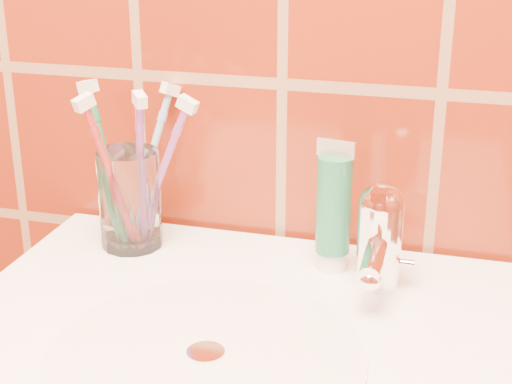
% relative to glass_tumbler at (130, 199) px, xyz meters
% --- Properties ---
extents(glass_tumbler, '(0.09, 0.09, 0.12)m').
position_rel_glass_tumbler_xyz_m(glass_tumbler, '(0.00, 0.00, 0.00)').
color(glass_tumbler, white).
rests_on(glass_tumbler, pedestal_sink).
extents(toothpaste_tube, '(0.04, 0.04, 0.15)m').
position_rel_glass_tumbler_xyz_m(toothpaste_tube, '(0.25, 0.00, 0.01)').
color(toothpaste_tube, white).
rests_on(toothpaste_tube, pedestal_sink).
extents(faucet, '(0.05, 0.11, 0.12)m').
position_rel_glass_tumbler_xyz_m(faucet, '(0.30, -0.03, 0.00)').
color(faucet, white).
rests_on(faucet, pedestal_sink).
extents(toothbrush_0, '(0.12, 0.12, 0.19)m').
position_rel_glass_tumbler_xyz_m(toothbrush_0, '(0.04, 0.00, 0.03)').
color(toothbrush_0, '#8B489C').
rests_on(toothbrush_0, glass_tumbler).
extents(toothbrush_1, '(0.13, 0.17, 0.21)m').
position_rel_glass_tumbler_xyz_m(toothbrush_1, '(0.01, 0.04, 0.03)').
color(toothbrush_1, '#7AADD9').
rests_on(toothbrush_1, glass_tumbler).
extents(toothbrush_2, '(0.11, 0.14, 0.22)m').
position_rel_glass_tumbler_xyz_m(toothbrush_2, '(-0.01, -0.03, 0.04)').
color(toothbrush_2, '#A42327').
rests_on(toothbrush_2, glass_tumbler).
extents(toothbrush_3, '(0.09, 0.08, 0.21)m').
position_rel_glass_tumbler_xyz_m(toothbrush_3, '(-0.02, -0.00, 0.04)').
color(toothbrush_3, '#1E7346').
rests_on(toothbrush_3, glass_tumbler).
extents(toothbrush_4, '(0.09, 0.09, 0.21)m').
position_rel_glass_tumbler_xyz_m(toothbrush_4, '(0.02, -0.01, 0.04)').
color(toothbrush_4, '#81438F').
rests_on(toothbrush_4, glass_tumbler).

